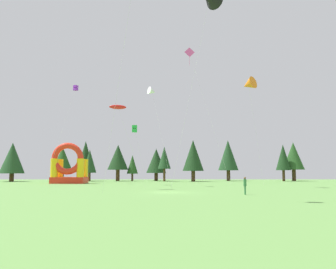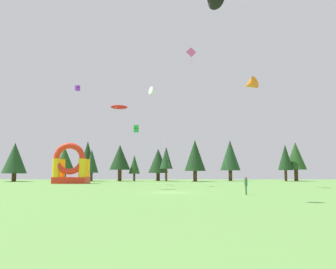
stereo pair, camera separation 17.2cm
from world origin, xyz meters
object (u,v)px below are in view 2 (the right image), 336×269
kite_purple_box (76,88)px  kite_white_delta (152,91)px  kite_green_box (135,129)px  kite_pink_diamond (190,54)px  inflatable_orange_dome (69,169)px  person_left_edge (245,184)px  kite_red_parafoil (118,107)px  kite_orange_delta (249,84)px

kite_purple_box → kite_white_delta: (14.55, -11.32, -3.02)m
kite_green_box → kite_white_delta: bearing=-55.0°
kite_green_box → kite_pink_diamond: bearing=22.8°
kite_white_delta → inflatable_orange_dome: bearing=144.1°
inflatable_orange_dome → kite_white_delta: bearing=-35.9°
kite_pink_diamond → person_left_edge: (3.27, -28.99, -22.02)m
person_left_edge → inflatable_orange_dome: (-24.99, 31.86, 1.63)m
kite_white_delta → person_left_edge: size_ratio=9.07×
kite_purple_box → kite_red_parafoil: kite_purple_box is taller
kite_purple_box → kite_green_box: kite_purple_box is taller
kite_green_box → kite_purple_box: bearing=148.7°
kite_red_parafoil → person_left_edge: 20.01m
kite_red_parafoil → kite_pink_diamond: (10.38, 17.72, 12.68)m
kite_purple_box → kite_orange_delta: bearing=-27.8°
kite_purple_box → kite_green_box: bearing=-31.3°
kite_pink_diamond → inflatable_orange_dome: kite_pink_diamond is taller
kite_green_box → kite_red_parafoil: 13.87m
kite_purple_box → kite_pink_diamond: (20.90, -3.08, 5.57)m
kite_red_parafoil → kite_pink_diamond: kite_pink_diamond is taller
kite_red_parafoil → kite_white_delta: 11.08m
kite_purple_box → kite_green_box: 15.87m
inflatable_orange_dome → kite_purple_box: bearing=14.0°
person_left_edge → inflatable_orange_dome: 40.53m
kite_purple_box → kite_red_parafoil: bearing=-63.2°
kite_purple_box → person_left_edge: kite_purple_box is taller
kite_red_parafoil → kite_orange_delta: (18.07, 5.73, 4.32)m
kite_red_parafoil → kite_orange_delta: size_ratio=0.68×
kite_purple_box → kite_orange_delta: kite_purple_box is taller
kite_green_box → kite_white_delta: kite_white_delta is taller
kite_red_parafoil → inflatable_orange_dome: 24.75m
kite_green_box → kite_orange_delta: 19.66m
kite_red_parafoil → kite_white_delta: size_ratio=0.71×
kite_green_box → kite_pink_diamond: size_ratio=0.41×
inflatable_orange_dome → person_left_edge: bearing=-51.9°
kite_pink_diamond → person_left_edge: size_ratio=14.26×
kite_green_box → kite_red_parafoil: bearing=-94.2°
kite_pink_diamond → person_left_edge: 36.55m
kite_green_box → person_left_edge: kite_green_box is taller
kite_green_box → person_left_edge: size_ratio=5.80×
kite_red_parafoil → kite_white_delta: bearing=67.0°
kite_pink_diamond → kite_orange_delta: kite_pink_diamond is taller
kite_pink_diamond → kite_orange_delta: 16.52m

